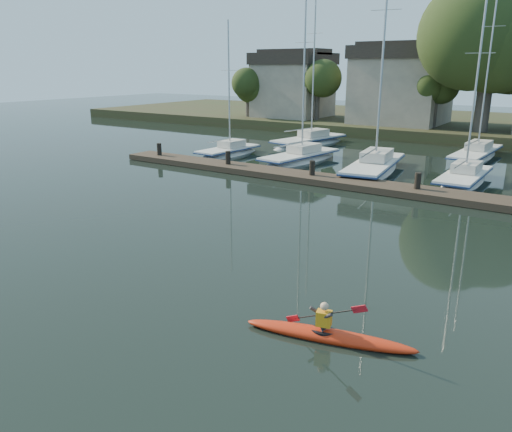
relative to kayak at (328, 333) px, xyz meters
The scene contains 10 objects.
ground 5.53m from the kayak, 167.61° to the left, with size 160.00×160.00×0.00m, color black.
kayak is the anchor object (origin of this frame).
dock 16.12m from the kayak, 109.56° to the left, with size 34.00×2.00×1.80m.
sailboat_0 26.40m from the kayak, 132.05° to the left, with size 2.26×6.78×10.60m.
sailboat_1 23.51m from the kayak, 120.63° to the left, with size 3.16×8.48×13.54m.
sailboat_2 20.59m from the kayak, 108.00° to the left, with size 3.57×10.04×16.26m.
sailboat_3 19.61m from the kayak, 93.08° to the left, with size 2.05×7.58×12.20m.
sailboat_5 31.39m from the kayak, 118.75° to the left, with size 3.90×9.44×15.23m.
sailboat_6 28.49m from the kayak, 94.23° to the left, with size 2.49×9.70×15.28m.
shore 41.76m from the kayak, 95.21° to the left, with size 90.00×25.25×12.75m.
Camera 1 is at (9.90, -11.06, 6.35)m, focal length 35.00 mm.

